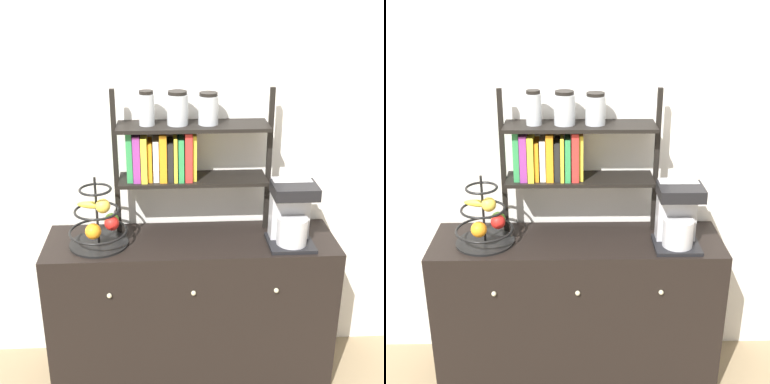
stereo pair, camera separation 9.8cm
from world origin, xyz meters
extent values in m
cube|color=silver|center=(0.00, 0.45, 1.30)|extent=(7.00, 0.05, 2.60)
cube|color=black|center=(0.00, 0.20, 0.40)|extent=(1.44, 0.41, 0.80)
sphere|color=#B2AD8C|center=(-0.40, -0.01, 0.63)|extent=(0.02, 0.02, 0.02)
sphere|color=#B2AD8C|center=(0.00, -0.01, 0.63)|extent=(0.02, 0.02, 0.02)
sphere|color=#B2AD8C|center=(0.40, -0.01, 0.63)|extent=(0.02, 0.02, 0.02)
cube|color=black|center=(0.48, 0.13, 0.81)|extent=(0.22, 0.21, 0.02)
cube|color=#B7B7BC|center=(0.48, 0.18, 0.97)|extent=(0.19, 0.08, 0.30)
cylinder|color=#B7B7BC|center=(0.48, 0.11, 0.89)|extent=(0.15, 0.15, 0.13)
cube|color=black|center=(0.48, 0.11, 1.09)|extent=(0.21, 0.17, 0.06)
cylinder|color=black|center=(-0.45, 0.18, 0.81)|extent=(0.29, 0.29, 0.01)
cylinder|color=black|center=(-0.45, 0.18, 0.98)|extent=(0.01, 0.01, 0.34)
torus|color=black|center=(-0.45, 0.18, 0.87)|extent=(0.28, 0.28, 0.01)
torus|color=black|center=(-0.45, 0.18, 0.98)|extent=(0.22, 0.22, 0.01)
torus|color=black|center=(-0.45, 0.18, 1.09)|extent=(0.16, 0.16, 0.01)
sphere|color=red|center=(-0.39, 0.19, 0.91)|extent=(0.07, 0.07, 0.07)
sphere|color=#6BAD33|center=(-0.39, 0.22, 0.91)|extent=(0.07, 0.07, 0.07)
sphere|color=orange|center=(-0.47, 0.10, 0.91)|extent=(0.08, 0.08, 0.08)
ellipsoid|color=yellow|center=(-0.48, 0.20, 1.00)|extent=(0.15, 0.07, 0.04)
sphere|color=gold|center=(-0.42, 0.15, 1.02)|extent=(0.07, 0.07, 0.07)
cube|color=black|center=(-0.36, 0.32, 1.17)|extent=(0.02, 0.02, 0.73)
cube|color=black|center=(0.39, 0.32, 1.17)|extent=(0.02, 0.02, 0.73)
cube|color=black|center=(0.02, 0.32, 1.08)|extent=(0.73, 0.20, 0.02)
cube|color=black|center=(0.02, 0.32, 1.35)|extent=(0.73, 0.20, 0.02)
cube|color=#2D8C47|center=(-0.29, 0.32, 1.21)|extent=(0.03, 0.13, 0.24)
cube|color=#8C338C|center=(-0.26, 0.32, 1.21)|extent=(0.03, 0.15, 0.23)
cube|color=yellow|center=(-0.22, 0.32, 1.20)|extent=(0.03, 0.16, 0.23)
cube|color=orange|center=(-0.19, 0.32, 1.19)|extent=(0.02, 0.13, 0.19)
cube|color=white|center=(-0.17, 0.32, 1.19)|extent=(0.03, 0.13, 0.20)
cube|color=orange|center=(-0.13, 0.32, 1.21)|extent=(0.03, 0.15, 0.24)
cube|color=black|center=(-0.10, 0.32, 1.19)|extent=(0.03, 0.13, 0.19)
cube|color=yellow|center=(-0.07, 0.32, 1.20)|extent=(0.02, 0.16, 0.22)
cube|color=#2D8C47|center=(-0.04, 0.32, 1.20)|extent=(0.03, 0.16, 0.21)
cube|color=red|center=(-0.01, 0.32, 1.21)|extent=(0.03, 0.15, 0.24)
cube|color=yellow|center=(0.02, 0.32, 1.20)|extent=(0.02, 0.12, 0.23)
cylinder|color=#ADB2B7|center=(-0.20, 0.32, 1.44)|extent=(0.07, 0.07, 0.15)
cylinder|color=black|center=(-0.20, 0.32, 1.52)|extent=(0.07, 0.07, 0.02)
cylinder|color=#ADB2B7|center=(-0.06, 0.32, 1.43)|extent=(0.10, 0.10, 0.15)
cylinder|color=black|center=(-0.06, 0.32, 1.52)|extent=(0.09, 0.09, 0.02)
cylinder|color=#ADB2B7|center=(0.09, 0.32, 1.43)|extent=(0.10, 0.10, 0.14)
cylinder|color=black|center=(0.09, 0.32, 1.51)|extent=(0.09, 0.09, 0.02)
camera|label=1|loc=(-0.13, -2.16, 2.03)|focal=50.00mm
camera|label=2|loc=(-0.03, -2.17, 2.03)|focal=50.00mm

